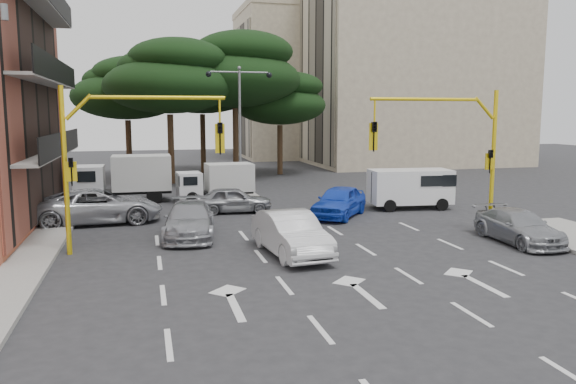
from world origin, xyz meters
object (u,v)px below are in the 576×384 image
object	(u,v)px
car_silver_parked	(519,227)
van_white	(410,189)
car_silver_wagon	(189,220)
car_silver_cross_a	(99,206)
signal_mast_left	(117,146)
car_silver_cross_b	(233,200)
street_lamp_center	(240,107)
box_truck_b	(216,182)
signal_mast_right	(456,141)
car_white_hatch	(291,234)
car_blue_compact	(339,201)
box_truck_a	(124,179)

from	to	relation	value
car_silver_parked	van_white	bearing A→B (deg)	94.96
car_silver_wagon	van_white	size ratio (longest dim) A/B	1.15
car_silver_cross_a	signal_mast_left	bearing A→B (deg)	-173.07
car_silver_wagon	car_silver_cross_b	bearing A→B (deg)	70.04
van_white	car_silver_cross_b	bearing A→B (deg)	-90.94
street_lamp_center	box_truck_b	world-z (taller)	street_lamp_center
signal_mast_right	car_white_hatch	distance (m)	8.54
signal_mast_left	car_blue_compact	xyz separation A→B (m)	(10.09, 4.61, -3.13)
signal_mast_right	car_white_hatch	xyz separation A→B (m)	(-7.70, -2.02, -3.11)
car_silver_parked	box_truck_b	distance (m)	16.89
box_truck_a	signal_mast_left	bearing A→B (deg)	-178.97
street_lamp_center	signal_mast_left	bearing A→B (deg)	-115.91
car_blue_compact	car_silver_cross_b	bearing A→B (deg)	-168.74
car_white_hatch	van_white	size ratio (longest dim) A/B	1.10
signal_mast_right	car_blue_compact	distance (m)	6.59
signal_mast_left	van_white	bearing A→B (deg)	22.21
street_lamp_center	car_white_hatch	xyz separation A→B (m)	(-0.89, -16.03, -4.66)
car_silver_cross_a	box_truck_b	xyz separation A→B (m)	(6.07, 5.26, 0.28)
box_truck_a	street_lamp_center	bearing A→B (deg)	-74.16
signal_mast_left	box_truck_a	distance (m)	12.28
street_lamp_center	car_silver_wagon	size ratio (longest dim) A/B	1.60
car_blue_compact	van_white	distance (m)	4.67
signal_mast_right	car_blue_compact	xyz separation A→B (m)	(-3.52, 4.61, -3.13)
car_silver_cross_a	van_white	distance (m)	15.75
street_lamp_center	car_silver_parked	distance (m)	18.97
signal_mast_left	car_blue_compact	bearing A→B (deg)	24.54
box_truck_b	car_silver_wagon	bearing A→B (deg)	162.66
signal_mast_left	van_white	world-z (taller)	signal_mast_left
car_silver_cross_b	box_truck_b	bearing A→B (deg)	9.79
signal_mast_left	box_truck_b	xyz separation A→B (m)	(4.87, 11.08, -2.81)
street_lamp_center	car_silver_cross_b	size ratio (longest dim) A/B	1.99
signal_mast_right	car_silver_wagon	bearing A→B (deg)	170.43
signal_mast_left	car_silver_cross_a	xyz separation A→B (m)	(-1.20, 5.82, -3.09)
van_white	box_truck_b	world-z (taller)	box_truck_b
car_blue_compact	box_truck_a	xyz separation A→B (m)	(-10.32, 7.40, 0.58)
car_silver_wagon	car_silver_parked	distance (m)	13.12
car_silver_cross_a	box_truck_b	size ratio (longest dim) A/B	1.31
street_lamp_center	van_white	distance (m)	12.01
car_white_hatch	car_silver_wagon	xyz separation A→B (m)	(-3.29, 3.87, -0.06)
signal_mast_right	box_truck_b	size ratio (longest dim) A/B	1.37
street_lamp_center	box_truck_b	distance (m)	5.59
car_silver_wagon	car_silver_cross_b	world-z (taller)	car_silver_wagon
car_silver_parked	box_truck_b	xyz separation A→B (m)	(-10.17, 13.47, 0.44)
signal_mast_right	car_blue_compact	world-z (taller)	signal_mast_right
signal_mast_right	car_silver_parked	distance (m)	4.28
street_lamp_center	box_truck_a	xyz separation A→B (m)	(-7.03, -2.00, -4.10)
car_blue_compact	box_truck_a	world-z (taller)	box_truck_a
car_silver_cross_a	box_truck_a	xyz separation A→B (m)	(0.97, 6.19, 0.53)
car_blue_compact	box_truck_b	xyz separation A→B (m)	(-5.22, 6.47, 0.32)
signal_mast_right	van_white	distance (m)	6.64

